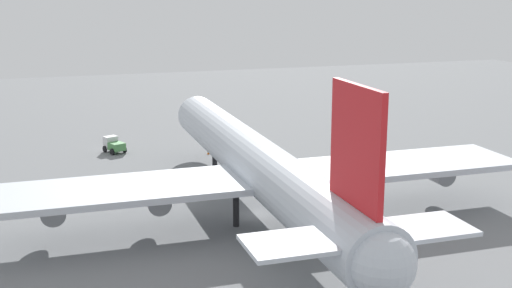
{
  "coord_description": "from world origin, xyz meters",
  "views": [
    {
      "loc": [
        -70.55,
        22.66,
        26.1
      ],
      "look_at": [
        0.0,
        0.0,
        8.44
      ],
      "focal_mm": 47.17,
      "sensor_mm": 36.0,
      "label": 1
    }
  ],
  "objects_px": {
    "maintenance_van": "(114,145)",
    "safety_cone_nose": "(208,152)",
    "cargo_loader": "(371,155)",
    "cargo_airplane": "(257,164)"
  },
  "relations": [
    {
      "from": "cargo_loader",
      "to": "safety_cone_nose",
      "type": "bearing_deg",
      "value": 60.88
    },
    {
      "from": "maintenance_van",
      "to": "safety_cone_nose",
      "type": "relative_size",
      "value": 6.95
    },
    {
      "from": "safety_cone_nose",
      "to": "maintenance_van",
      "type": "bearing_deg",
      "value": 67.44
    },
    {
      "from": "safety_cone_nose",
      "to": "cargo_airplane",
      "type": "bearing_deg",
      "value": 176.94
    },
    {
      "from": "cargo_loader",
      "to": "safety_cone_nose",
      "type": "distance_m",
      "value": 25.32
    },
    {
      "from": "maintenance_van",
      "to": "safety_cone_nose",
      "type": "height_order",
      "value": "maintenance_van"
    },
    {
      "from": "maintenance_van",
      "to": "safety_cone_nose",
      "type": "distance_m",
      "value": 15.24
    },
    {
      "from": "cargo_airplane",
      "to": "cargo_loader",
      "type": "xyz_separation_m",
      "value": [
        17.59,
        -23.71,
        -5.02
      ]
    },
    {
      "from": "cargo_loader",
      "to": "safety_cone_nose",
      "type": "xyz_separation_m",
      "value": [
        12.32,
        22.11,
        -0.82
      ]
    },
    {
      "from": "cargo_loader",
      "to": "cargo_airplane",
      "type": "bearing_deg",
      "value": 126.58
    }
  ]
}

